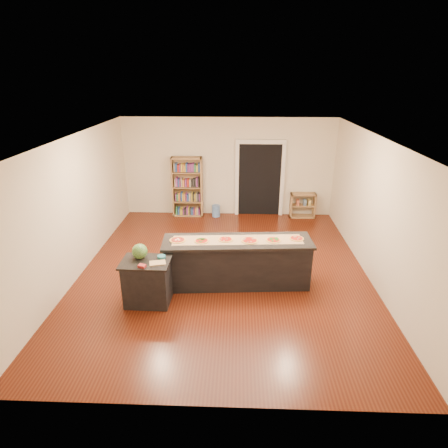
{
  "coord_description": "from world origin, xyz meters",
  "views": [
    {
      "loc": [
        0.28,
        -7.01,
        3.95
      ],
      "look_at": [
        0.0,
        0.2,
        1.0
      ],
      "focal_mm": 30.0,
      "sensor_mm": 36.0,
      "label": 1
    }
  ],
  "objects_px": {
    "waste_bin": "(216,211)",
    "bookshelf": "(187,187)",
    "watermelon": "(140,251)",
    "kitchen_island": "(237,262)",
    "low_shelf": "(303,205)",
    "side_counter": "(147,282)"
  },
  "relations": [
    {
      "from": "kitchen_island",
      "to": "watermelon",
      "type": "distance_m",
      "value": 1.91
    },
    {
      "from": "bookshelf",
      "to": "kitchen_island",
      "type": "bearing_deg",
      "value": -68.9
    },
    {
      "from": "waste_bin",
      "to": "side_counter",
      "type": "bearing_deg",
      "value": -102.4
    },
    {
      "from": "kitchen_island",
      "to": "waste_bin",
      "type": "relative_size",
      "value": 8.43
    },
    {
      "from": "bookshelf",
      "to": "low_shelf",
      "type": "bearing_deg",
      "value": 0.02
    },
    {
      "from": "side_counter",
      "to": "bookshelf",
      "type": "relative_size",
      "value": 0.5
    },
    {
      "from": "bookshelf",
      "to": "low_shelf",
      "type": "relative_size",
      "value": 2.43
    },
    {
      "from": "waste_bin",
      "to": "watermelon",
      "type": "bearing_deg",
      "value": -104.13
    },
    {
      "from": "side_counter",
      "to": "waste_bin",
      "type": "bearing_deg",
      "value": 78.72
    },
    {
      "from": "waste_bin",
      "to": "kitchen_island",
      "type": "bearing_deg",
      "value": -80.3
    },
    {
      "from": "waste_bin",
      "to": "bookshelf",
      "type": "bearing_deg",
      "value": 175.87
    },
    {
      "from": "kitchen_island",
      "to": "side_counter",
      "type": "xyz_separation_m",
      "value": [
        -1.62,
        -0.73,
        -0.05
      ]
    },
    {
      "from": "low_shelf",
      "to": "side_counter",
      "type": "bearing_deg",
      "value": -127.71
    },
    {
      "from": "bookshelf",
      "to": "watermelon",
      "type": "distance_m",
      "value": 4.42
    },
    {
      "from": "kitchen_island",
      "to": "low_shelf",
      "type": "bearing_deg",
      "value": 59.71
    },
    {
      "from": "kitchen_island",
      "to": "side_counter",
      "type": "bearing_deg",
      "value": -159.6
    },
    {
      "from": "low_shelf",
      "to": "waste_bin",
      "type": "distance_m",
      "value": 2.52
    },
    {
      "from": "side_counter",
      "to": "low_shelf",
      "type": "relative_size",
      "value": 1.21
    },
    {
      "from": "low_shelf",
      "to": "kitchen_island",
      "type": "bearing_deg",
      "value": -116.35
    },
    {
      "from": "kitchen_island",
      "to": "low_shelf",
      "type": "height_order",
      "value": "kitchen_island"
    },
    {
      "from": "kitchen_island",
      "to": "watermelon",
      "type": "height_order",
      "value": "watermelon"
    },
    {
      "from": "bookshelf",
      "to": "waste_bin",
      "type": "height_order",
      "value": "bookshelf"
    }
  ]
}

